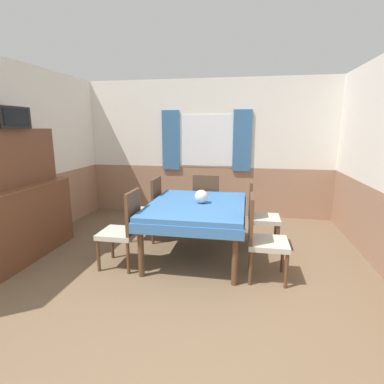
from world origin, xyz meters
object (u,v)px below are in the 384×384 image
object	(u,v)px
sideboard	(22,205)
tv	(6,118)
chair_left_far	(149,207)
vase	(201,197)
chair_right_far	(259,213)
chair_left_near	(124,227)
dining_table	(197,211)
chair_right_near	(262,236)
chair_head_window	(207,202)

from	to	relation	value
sideboard	tv	distance (m)	1.11
chair_left_far	sideboard	distance (m)	1.71
vase	tv	bearing A→B (deg)	-166.74
chair_right_far	sideboard	bearing A→B (deg)	-73.68
chair_left_near	vase	xyz separation A→B (m)	(0.88, 0.50, 0.31)
dining_table	chair_right_near	distance (m)	0.96
chair_left_near	chair_right_far	bearing A→B (deg)	-60.08
chair_head_window	tv	world-z (taller)	tv
chair_right_near	vase	xyz separation A→B (m)	(-0.77, 0.50, 0.31)
sideboard	vase	size ratio (longest dim) A/B	9.54
chair_head_window	chair_right_far	size ratio (longest dim) A/B	1.00
tv	vase	distance (m)	2.57
chair_right_far	tv	xyz separation A→B (m)	(-3.07, -0.99, 1.32)
dining_table	chair_right_far	distance (m)	0.96
dining_table	chair_left_far	distance (m)	0.96
chair_left_far	sideboard	size ratio (longest dim) A/B	0.57
chair_left_far	chair_right_far	bearing A→B (deg)	-90.00
dining_table	chair_right_near	world-z (taller)	chair_right_near
chair_right_far	tv	distance (m)	3.49
sideboard	chair_right_far	bearing A→B (deg)	16.32
chair_head_window	sideboard	xyz separation A→B (m)	(-2.26, -1.41, 0.21)
chair_left_near	chair_left_far	bearing A→B (deg)	0.00
chair_right_far	sideboard	world-z (taller)	sideboard
sideboard	vase	bearing A→B (deg)	11.06
chair_left_far	chair_right_near	world-z (taller)	same
chair_right_near	tv	size ratio (longest dim) A/B	1.96
chair_left_near	vase	world-z (taller)	chair_left_near
dining_table	chair_left_far	size ratio (longest dim) A/B	1.62
chair_right_far	chair_left_near	world-z (taller)	same
chair_head_window	chair_left_near	xyz separation A→B (m)	(-0.83, -1.46, 0.00)
dining_table	tv	world-z (taller)	tv
chair_head_window	chair_right_far	world-z (taller)	same
chair_right_near	sideboard	size ratio (longest dim) A/B	0.57
chair_left_far	vase	world-z (taller)	chair_left_far
chair_head_window	sideboard	size ratio (longest dim) A/B	0.57
sideboard	vase	world-z (taller)	sideboard
chair_right_near	vase	size ratio (longest dim) A/B	5.48
vase	chair_right_near	bearing A→B (deg)	-32.91
chair_head_window	chair_left_near	bearing A→B (deg)	-119.56
chair_left_far	vase	xyz separation A→B (m)	(0.88, -0.45, 0.31)
chair_left_near	chair_right_near	size ratio (longest dim) A/B	1.00
tv	sideboard	bearing A→B (deg)	99.88
chair_left_far	tv	size ratio (longest dim) A/B	1.96
chair_right_far	chair_left_near	distance (m)	1.90
dining_table	vase	distance (m)	0.20
chair_left_near	tv	size ratio (longest dim) A/B	1.96
dining_table	sideboard	xyz separation A→B (m)	(-2.26, -0.43, 0.09)
chair_right_far	tv	world-z (taller)	tv
chair_head_window	tv	xyz separation A→B (m)	(-2.25, -1.50, 1.32)
sideboard	tv	world-z (taller)	tv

